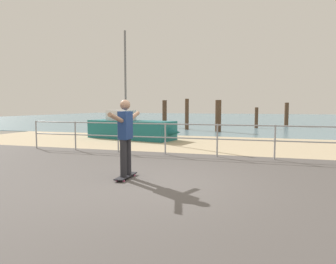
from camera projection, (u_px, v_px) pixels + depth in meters
ground_plane at (140, 198)px, 5.35m from camera, size 24.00×10.00×0.04m
beach_strip at (211, 144)px, 12.97m from camera, size 24.00×6.00×0.04m
sea_surface at (245, 119)px, 39.66m from camera, size 72.00×50.00×0.04m
railing_fence at (165, 134)px, 9.96m from camera, size 10.20×0.05×1.05m
sailboat at (133, 128)px, 14.73m from camera, size 5.06×2.44×5.20m
skateboard at (126, 176)px, 6.68m from camera, size 0.20×0.80×0.08m
skateboarder at (125, 133)px, 6.60m from camera, size 0.22×1.45×1.65m
groyne_post_0 at (165, 114)px, 23.16m from camera, size 0.34×0.34×2.05m
groyne_post_1 at (187, 114)px, 20.55m from camera, size 0.26×0.26×2.09m
groyne_post_2 at (218, 116)px, 19.00m from camera, size 0.37×0.37×1.98m
groyne_post_3 at (256, 118)px, 22.10m from camera, size 0.25×0.25×1.51m
groyne_post_4 at (286, 115)px, 24.02m from camera, size 0.32×0.32×1.88m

